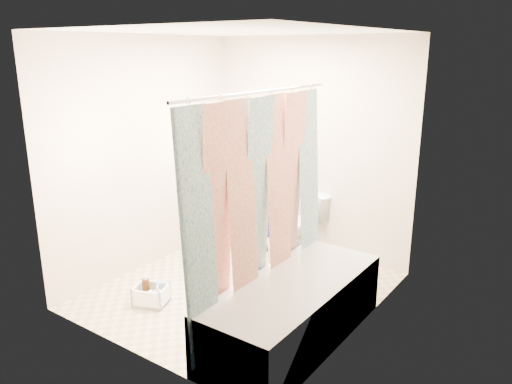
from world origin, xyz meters
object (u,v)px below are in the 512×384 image
Objects in this scene: bathtub at (294,309)px; toilet at (297,225)px; plumber at (253,199)px; cleaning_caddy at (152,296)px.

toilet is (-0.87, 1.51, 0.09)m from bathtub.
bathtub is 1.07× the size of plumber.
plumber is 4.61× the size of cleaning_caddy.
bathtub is 1.74m from toilet.
toilet is at bearing 53.51° from cleaning_caddy.
cleaning_caddy is at bearing -81.93° from toilet.
plumber reaches higher than bathtub.
toilet is at bearing 120.12° from bathtub.
bathtub is 1.36m from plumber.
toilet is 0.43× the size of plumber.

